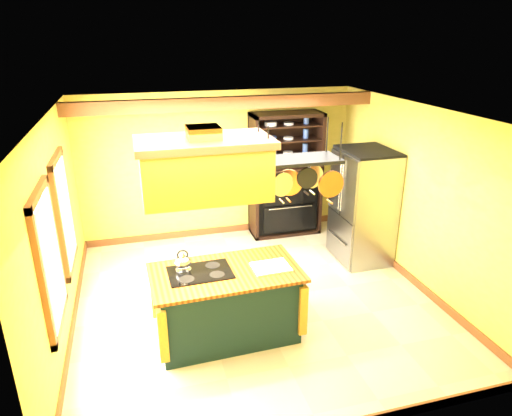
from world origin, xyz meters
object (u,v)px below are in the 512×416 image
kitchen_island (226,303)px  refrigerator (363,208)px  range_hood (205,167)px  hutch (284,188)px  pot_rack (299,170)px

kitchen_island → refrigerator: refrigerator is taller
range_hood → hutch: range_hood is taller
hutch → kitchen_island: bearing=-121.0°
pot_rack → refrigerator: size_ratio=0.57×
pot_rack → range_hood: bearing=180.0°
kitchen_island → pot_rack: size_ratio=1.76×
range_hood → refrigerator: size_ratio=0.79×
pot_rack → refrigerator: pot_rack is taller
range_hood → pot_rack: (1.11, 0.00, -0.13)m
refrigerator → range_hood: bearing=-152.2°
range_hood → refrigerator: (2.84, 1.50, -1.34)m
range_hood → refrigerator: 3.48m
kitchen_island → hutch: size_ratio=0.80×
kitchen_island → hutch: hutch is taller
refrigerator → hutch: hutch is taller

